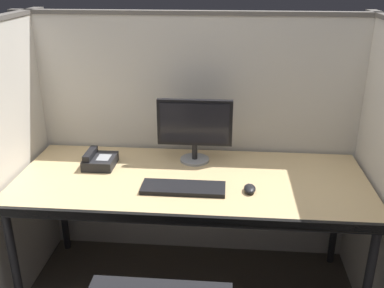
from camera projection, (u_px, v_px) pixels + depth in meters
The scene contains 7 objects.
cubicle_partition_rear at pixel (197, 140), 2.76m from camera, with size 2.21×0.06×1.57m.
cubicle_partition_left at pixel (4, 171), 2.34m from camera, with size 0.06×1.41×1.57m.
desk at pixel (191, 187), 2.38m from camera, with size 1.90×0.80×0.74m.
monitor_center at pixel (195, 126), 2.50m from camera, with size 0.43×0.17×0.37m.
keyboard_main at pixel (183, 188), 2.24m from camera, with size 0.43×0.15×0.02m, color black.
computer_mouse at pixel (250, 189), 2.22m from camera, with size 0.06×0.10×0.04m.
desk_phone at pixel (99, 161), 2.50m from camera, with size 0.17×0.19×0.09m.
Camera 1 is at (0.19, -1.82, 1.80)m, focal length 40.95 mm.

